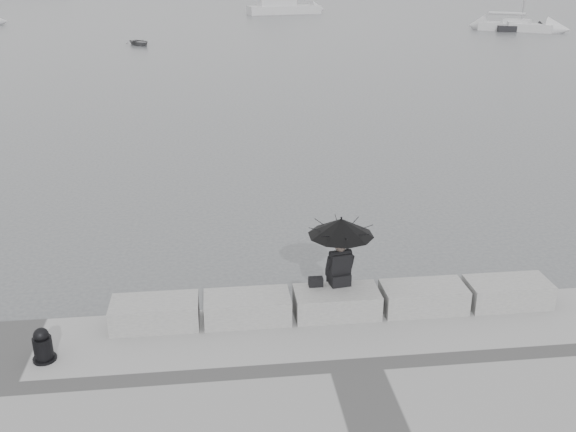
{
  "coord_description": "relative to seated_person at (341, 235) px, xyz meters",
  "views": [
    {
      "loc": [
        -2.17,
        -10.97,
        6.78
      ],
      "look_at": [
        -0.52,
        3.0,
        1.19
      ],
      "focal_mm": 40.0,
      "sensor_mm": 36.0,
      "label": 1
    }
  ],
  "objects": [
    {
      "name": "mooring_bollard",
      "position": [
        -5.29,
        -1.21,
        -1.26
      ],
      "size": [
        0.39,
        0.39,
        0.62
      ],
      "color": "black",
      "rests_on": "promenade"
    },
    {
      "name": "stone_block_far_right",
      "position": [
        3.3,
        -0.28,
        -1.27
      ],
      "size": [
        1.6,
        0.8,
        0.5
      ],
      "primitive_type": "cube",
      "color": "gray",
      "rests_on": "promenade"
    },
    {
      "name": "sailboat_right",
      "position": [
        29.54,
        55.4,
        -1.49
      ],
      "size": [
        7.4,
        6.24,
        12.9
      ],
      "rotation": [
        0.0,
        0.0,
        -0.62
      ],
      "color": "#BCBCBE",
      "rests_on": "ground"
    },
    {
      "name": "ground",
      "position": [
        -0.1,
        0.17,
        -2.02
      ],
      "size": [
        360.0,
        360.0,
        0.0
      ],
      "primitive_type": "plane",
      "color": "#494C4E",
      "rests_on": "ground"
    },
    {
      "name": "bag",
      "position": [
        -0.47,
        -0.03,
        -0.94
      ],
      "size": [
        0.27,
        0.16,
        0.18
      ],
      "primitive_type": "cube",
      "color": "black",
      "rests_on": "stone_block_centre"
    },
    {
      "name": "seated_person",
      "position": [
        0.0,
        0.0,
        0.0
      ],
      "size": [
        1.25,
        1.25,
        1.39
      ],
      "rotation": [
        0.0,
        0.0,
        0.16
      ],
      "color": "black",
      "rests_on": "stone_block_centre"
    },
    {
      "name": "stone_block_far_left",
      "position": [
        -3.5,
        -0.28,
        -1.27
      ],
      "size": [
        1.6,
        0.8,
        0.5
      ],
      "primitive_type": "cube",
      "color": "gray",
      "rests_on": "promenade"
    },
    {
      "name": "dinghy",
      "position": [
        -8.4,
        47.56,
        -1.79
      ],
      "size": [
        2.97,
        2.47,
        0.47
      ],
      "primitive_type": "imported",
      "rotation": [
        0.0,
        0.0,
        0.56
      ],
      "color": "slate",
      "rests_on": "ground"
    },
    {
      "name": "small_motorboat",
      "position": [
        29.79,
        54.94,
        -1.7
      ],
      "size": [
        4.94,
        2.32,
        1.1
      ],
      "rotation": [
        0.0,
        0.0,
        -0.16
      ],
      "color": "black",
      "rests_on": "ground"
    },
    {
      "name": "stone_block_left",
      "position": [
        -1.8,
        -0.28,
        -1.27
      ],
      "size": [
        1.6,
        0.8,
        0.5
      ],
      "primitive_type": "cube",
      "color": "gray",
      "rests_on": "promenade"
    },
    {
      "name": "motor_cruiser",
      "position": [
        8.02,
        81.48,
        -1.13
      ],
      "size": [
        10.37,
        4.72,
        4.5
      ],
      "rotation": [
        0.0,
        0.0,
        0.2
      ],
      "color": "#BCBCBE",
      "rests_on": "ground"
    },
    {
      "name": "stone_block_centre",
      "position": [
        -0.1,
        -0.28,
        -1.27
      ],
      "size": [
        1.6,
        0.8,
        0.5
      ],
      "primitive_type": "cube",
      "color": "gray",
      "rests_on": "promenade"
    },
    {
      "name": "stone_block_right",
      "position": [
        1.6,
        -0.28,
        -1.27
      ],
      "size": [
        1.6,
        0.8,
        0.5
      ],
      "primitive_type": "cube",
      "color": "gray",
      "rests_on": "promenade"
    }
  ]
}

